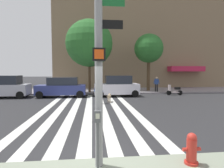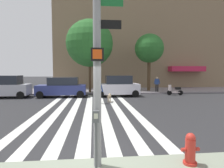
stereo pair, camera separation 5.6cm
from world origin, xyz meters
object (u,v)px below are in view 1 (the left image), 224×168
at_px(parked_car_near_curb, 4,87).
at_px(street_tree_nearest, 89,43).
at_px(parking_meter_curbside, 98,132).
at_px(parked_car_behind_first, 62,87).
at_px(pedestrian_dog_walker, 99,91).
at_px(parked_scooter, 174,90).
at_px(parked_car_third_in_line, 117,86).
at_px(dog_on_leash, 109,96).
at_px(pedestrian_bystander, 157,83).
at_px(fire_hydrant, 192,149).
at_px(traffic_light_pole, 99,20).
at_px(street_tree_middle, 149,49).

height_order(parked_car_near_curb, street_tree_nearest, street_tree_nearest).
xyz_separation_m(parking_meter_curbside, parked_car_behind_first, (-2.97, 13.66, -0.12)).
bearing_deg(pedestrian_dog_walker, parked_scooter, 27.78).
relative_size(parked_car_third_in_line, dog_on_leash, 3.85).
height_order(parking_meter_curbside, pedestrian_bystander, pedestrian_bystander).
bearing_deg(parked_scooter, fire_hydrant, -113.04).
bearing_deg(parking_meter_curbside, traffic_light_pole, 73.26).
distance_m(parked_car_behind_first, dog_on_leash, 5.36).
relative_size(traffic_light_pole, parking_meter_curbside, 4.26).
relative_size(parking_meter_curbside, street_tree_nearest, 0.18).
relative_size(street_tree_nearest, dog_on_leash, 6.99).
bearing_deg(pedestrian_bystander, street_tree_nearest, 178.98).
distance_m(pedestrian_dog_walker, dog_on_leash, 1.11).
distance_m(parking_meter_curbside, parked_scooter, 16.11).
bearing_deg(street_tree_nearest, fire_hydrant, -80.49).
relative_size(parked_car_near_curb, pedestrian_dog_walker, 2.66).
bearing_deg(dog_on_leash, pedestrian_dog_walker, -148.06).
bearing_deg(fire_hydrant, parked_scooter, 66.96).
bearing_deg(fire_hydrant, traffic_light_pole, 177.35).
height_order(parked_scooter, dog_on_leash, parked_scooter).
relative_size(parked_car_near_curb, parked_scooter, 2.67).
relative_size(fire_hydrant, street_tree_middle, 0.12).
distance_m(parked_scooter, dog_on_leash, 7.83).
distance_m(parked_scooter, street_tree_middle, 5.90).
height_order(traffic_light_pole, dog_on_leash, traffic_light_pole).
distance_m(traffic_light_pole, street_tree_middle, 18.29).
height_order(street_tree_middle, dog_on_leash, street_tree_middle).
relative_size(parked_car_third_in_line, pedestrian_bystander, 2.60).
xyz_separation_m(parked_car_third_in_line, pedestrian_dog_walker, (-1.89, -3.89, -0.04)).
xyz_separation_m(traffic_light_pole, pedestrian_dog_walker, (0.29, 9.63, -2.59)).
bearing_deg(parked_car_third_in_line, dog_on_leash, -107.23).
distance_m(parked_car_near_curb, pedestrian_dog_walker, 9.26).
bearing_deg(parking_meter_curbside, street_tree_nearest, 91.51).
bearing_deg(street_tree_nearest, parked_car_near_curb, -162.71).
distance_m(fire_hydrant, pedestrian_bystander, 16.56).
bearing_deg(parked_car_near_curb, fire_hydrant, -52.85).
bearing_deg(pedestrian_dog_walker, fire_hydrant, -78.83).
distance_m(parked_car_third_in_line, pedestrian_dog_walker, 4.32).
bearing_deg(parked_car_behind_first, traffic_light_pole, -77.44).
bearing_deg(dog_on_leash, fire_hydrant, -84.01).
bearing_deg(traffic_light_pole, pedestrian_dog_walker, 88.26).
bearing_deg(parking_meter_curbside, pedestrian_dog_walker, 88.03).
relative_size(fire_hydrant, pedestrian_bystander, 0.47).
distance_m(traffic_light_pole, dog_on_leash, 10.67).
height_order(fire_hydrant, pedestrian_dog_walker, pedestrian_dog_walker).
bearing_deg(pedestrian_bystander, street_tree_middle, 112.45).
bearing_deg(pedestrian_bystander, pedestrian_dog_walker, -137.24).
xyz_separation_m(parked_car_behind_first, pedestrian_bystander, (9.94, 2.25, 0.17)).
bearing_deg(parked_car_near_curb, parked_car_third_in_line, -0.00).
distance_m(traffic_light_pole, pedestrian_dog_walker, 9.98).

